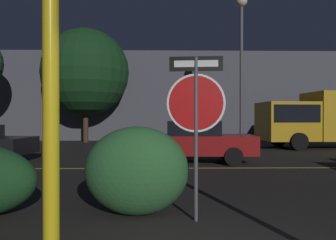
# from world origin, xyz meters

# --- Properties ---
(road_center_stripe) EXTENTS (38.48, 0.12, 0.01)m
(road_center_stripe) POSITION_xyz_m (0.00, 6.92, 0.00)
(road_center_stripe) COLOR gold
(road_center_stripe) RESTS_ON ground_plane
(stop_sign) EXTENTS (0.88, 0.11, 2.48)m
(stop_sign) POSITION_xyz_m (0.01, 1.82, 1.75)
(stop_sign) COLOR #4C4C51
(stop_sign) RESTS_ON ground_plane
(yellow_pole_left) EXTENTS (0.17, 0.17, 3.05)m
(yellow_pole_left) POSITION_xyz_m (-1.64, 0.28, 1.53)
(yellow_pole_left) COLOR yellow
(yellow_pole_left) RESTS_ON ground_plane
(hedge_bush_2) EXTENTS (1.66, 1.06, 1.42)m
(hedge_bush_2) POSITION_xyz_m (-0.90, 2.15, 0.71)
(hedge_bush_2) COLOR #285B2D
(hedge_bush_2) RESTS_ON ground_plane
(passing_car_2) EXTENTS (4.60, 1.98, 1.44)m
(passing_car_2) POSITION_xyz_m (0.49, 8.24, 0.72)
(passing_car_2) COLOR maroon
(passing_car_2) RESTS_ON ground_plane
(delivery_truck) EXTENTS (6.81, 2.90, 2.84)m
(delivery_truck) POSITION_xyz_m (7.84, 13.42, 1.54)
(delivery_truck) COLOR gold
(delivery_truck) RESTS_ON ground_plane
(street_lamp) EXTENTS (0.55, 0.55, 7.42)m
(street_lamp) POSITION_xyz_m (3.33, 12.57, 5.25)
(street_lamp) COLOR #4C4C51
(street_lamp) RESTS_ON ground_plane
(tree_1) EXTENTS (5.40, 5.40, 7.05)m
(tree_1) POSITION_xyz_m (-5.23, 17.34, 4.35)
(tree_1) COLOR #422D1E
(tree_1) RESTS_ON ground_plane
(building_backdrop) EXTENTS (26.50, 4.18, 6.05)m
(building_backdrop) POSITION_xyz_m (-0.08, 20.97, 3.03)
(building_backdrop) COLOR #4C4C56
(building_backdrop) RESTS_ON ground_plane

